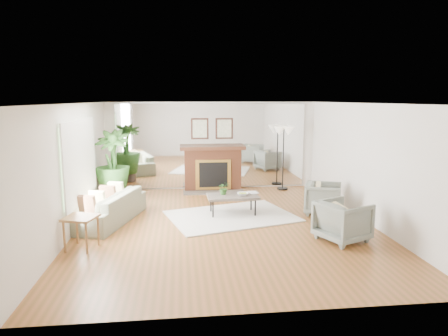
{
  "coord_description": "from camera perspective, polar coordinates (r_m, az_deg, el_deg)",
  "views": [
    {
      "loc": [
        -0.92,
        -7.93,
        2.59
      ],
      "look_at": [
        0.03,
        0.6,
        1.1
      ],
      "focal_mm": 32.0,
      "sensor_mm": 36.0,
      "label": 1
    }
  ],
  "objects": [
    {
      "name": "armchair_front",
      "position": [
        7.71,
        16.59,
        -7.26
      ],
      "size": [
        1.08,
        1.07,
        0.75
      ],
      "primitive_type": "imported",
      "rotation": [
        0.0,
        0.0,
        2.0
      ],
      "color": "gray",
      "rests_on": "ground"
    },
    {
      "name": "side_table",
      "position": [
        7.39,
        -19.77,
        -7.23
      ],
      "size": [
        0.64,
        0.64,
        0.58
      ],
      "rotation": [
        0.0,
        0.0,
        -0.29
      ],
      "color": "#996A3D",
      "rests_on": "ground"
    },
    {
      "name": "potted_ficus",
      "position": [
        10.33,
        -15.62,
        0.55
      ],
      "size": [
        1.02,
        1.02,
        1.84
      ],
      "color": "#2A231F",
      "rests_on": "ground"
    },
    {
      "name": "fireplace",
      "position": [
        11.39,
        -1.62,
        0.11
      ],
      "size": [
        1.85,
        0.83,
        2.05
      ],
      "color": "brown",
      "rests_on": "ground"
    },
    {
      "name": "area_rug",
      "position": [
        8.93,
        1.06,
        -6.89
      ],
      "size": [
        3.07,
        2.56,
        0.03
      ],
      "primitive_type": "cube",
      "rotation": [
        0.0,
        0.0,
        0.28
      ],
      "color": "silver",
      "rests_on": "ground"
    },
    {
      "name": "coffee_table",
      "position": [
        8.99,
        1.25,
        -4.14
      ],
      "size": [
        1.14,
        0.68,
        0.45
      ],
      "rotation": [
        0.0,
        0.0,
        0.02
      ],
      "color": "#595146",
      "rests_on": "ground"
    },
    {
      "name": "ground",
      "position": [
        8.39,
        0.25,
        -8.1
      ],
      "size": [
        7.0,
        7.0,
        0.0
      ],
      "primitive_type": "plane",
      "color": "brown",
      "rests_on": "ground"
    },
    {
      "name": "mirror_panel",
      "position": [
        11.51,
        -1.72,
        3.19
      ],
      "size": [
        5.4,
        0.04,
        2.4
      ],
      "primitive_type": "cube",
      "color": "silver",
      "rests_on": "wall_back"
    },
    {
      "name": "armchair_back",
      "position": [
        9.34,
        13.99,
        -4.25
      ],
      "size": [
        1.02,
        1.01,
        0.72
      ],
      "primitive_type": "imported",
      "rotation": [
        0.0,
        0.0,
        1.17
      ],
      "color": "gray",
      "rests_on": "ground"
    },
    {
      "name": "sofa",
      "position": [
        8.84,
        -16.17,
        -5.43
      ],
      "size": [
        1.42,
        2.32,
        0.63
      ],
      "primitive_type": "imported",
      "rotation": [
        0.0,
        0.0,
        -1.86
      ],
      "color": "gray",
      "rests_on": "ground"
    },
    {
      "name": "book",
      "position": [
        9.18,
        3.63,
        -3.55
      ],
      "size": [
        0.22,
        0.28,
        0.02
      ],
      "primitive_type": "imported",
      "rotation": [
        0.0,
        0.0,
        0.13
      ],
      "color": "#996A3D",
      "rests_on": "coffee_table"
    },
    {
      "name": "window_panel",
      "position": [
        8.67,
        -19.9,
        1.05
      ],
      "size": [
        0.04,
        2.4,
        1.5
      ],
      "primitive_type": "cube",
      "color": "#B2E09E",
      "rests_on": "wall_left"
    },
    {
      "name": "fruit_bowl",
      "position": [
        8.96,
        2.68,
        -3.73
      ],
      "size": [
        0.28,
        0.28,
        0.06
      ],
      "primitive_type": "imported",
      "rotation": [
        0.0,
        0.0,
        -0.12
      ],
      "color": "#996A3D",
      "rests_on": "coffee_table"
    },
    {
      "name": "tabletop_plant",
      "position": [
        9.02,
        -0.04,
        -2.88
      ],
      "size": [
        0.31,
        0.29,
        0.29
      ],
      "primitive_type": "imported",
      "rotation": [
        0.0,
        0.0,
        0.26
      ],
      "color": "#346023",
      "rests_on": "coffee_table"
    },
    {
      "name": "wall_back",
      "position": [
        11.53,
        -1.73,
        3.2
      ],
      "size": [
        6.0,
        0.02,
        2.5
      ],
      "primitive_type": "cube",
      "color": "silver",
      "rests_on": "ground"
    },
    {
      "name": "wall_left",
      "position": [
        8.31,
        -20.7,
        -0.06
      ],
      "size": [
        0.02,
        7.0,
        2.5
      ],
      "primitive_type": "cube",
      "color": "silver",
      "rests_on": "ground"
    },
    {
      "name": "floor_lamp",
      "position": [
        11.46,
        8.53,
        4.59
      ],
      "size": [
        0.59,
        0.33,
        1.82
      ],
      "color": "black",
      "rests_on": "ground"
    },
    {
      "name": "wall_right",
      "position": [
        8.94,
        19.66,
        0.67
      ],
      "size": [
        0.02,
        7.0,
        2.5
      ],
      "primitive_type": "cube",
      "color": "silver",
      "rests_on": "ground"
    }
  ]
}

